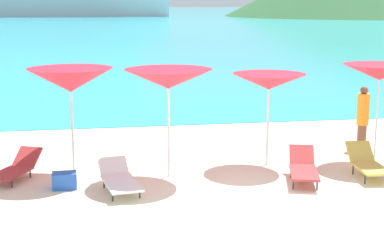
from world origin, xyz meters
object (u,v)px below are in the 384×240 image
(lounge_chair_0, at_px, (119,179))
(cooler_box, at_px, (65,181))
(lounge_chair_6, at_px, (303,167))
(beachgoer_2, at_px, (363,116))
(umbrella_2, at_px, (168,79))
(lounge_chair_3, at_px, (367,163))
(umbrella_1, at_px, (70,80))
(umbrella_3, at_px, (269,82))
(umbrella_4, at_px, (380,72))
(lounge_chair_4, at_px, (16,168))

(lounge_chair_0, height_order, cooler_box, lounge_chair_0)
(lounge_chair_6, bearing_deg, beachgoer_2, 60.57)
(lounge_chair_0, bearing_deg, beachgoer_2, 11.52)
(umbrella_2, xyz_separation_m, lounge_chair_3, (4.36, -0.73, -1.87))
(lounge_chair_0, distance_m, lounge_chair_3, 5.50)
(lounge_chair_3, distance_m, cooler_box, 6.63)
(umbrella_1, bearing_deg, umbrella_2, -16.13)
(umbrella_3, distance_m, beachgoer_2, 3.32)
(umbrella_3, relative_size, umbrella_4, 0.92)
(umbrella_2, bearing_deg, umbrella_3, 13.60)
(lounge_chair_3, bearing_deg, lounge_chair_4, 176.56)
(lounge_chair_0, relative_size, lounge_chair_4, 1.07)
(lounge_chair_3, relative_size, lounge_chair_4, 0.93)
(beachgoer_2, distance_m, cooler_box, 7.97)
(umbrella_2, bearing_deg, lounge_chair_3, -9.53)
(umbrella_2, distance_m, umbrella_4, 5.14)
(lounge_chair_3, bearing_deg, beachgoer_2, 71.78)
(lounge_chair_0, xyz_separation_m, lounge_chair_6, (3.97, -0.00, 0.05))
(lounge_chair_0, relative_size, beachgoer_2, 1.04)
(umbrella_2, distance_m, lounge_chair_4, 3.87)
(lounge_chair_0, distance_m, beachgoer_2, 7.01)
(umbrella_4, xyz_separation_m, lounge_chair_4, (-8.46, -0.08, -1.92))
(umbrella_4, height_order, lounge_chair_3, umbrella_4)
(lounge_chair_6, bearing_deg, cooler_box, -167.73)
(lounge_chair_3, xyz_separation_m, lounge_chair_6, (-1.53, -0.10, -0.01))
(umbrella_1, distance_m, umbrella_2, 2.19)
(umbrella_2, xyz_separation_m, umbrella_4, (5.12, 0.43, -0.00))
(lounge_chair_4, bearing_deg, lounge_chair_6, 13.40)
(umbrella_2, bearing_deg, cooler_box, -167.53)
(umbrella_1, relative_size, umbrella_2, 1.00)
(umbrella_4, relative_size, lounge_chair_3, 1.58)
(umbrella_4, xyz_separation_m, cooler_box, (-7.38, -0.93, -2.01))
(umbrella_2, distance_m, beachgoer_2, 5.78)
(lounge_chair_4, bearing_deg, umbrella_3, 26.59)
(lounge_chair_4, bearing_deg, lounge_chair_0, -3.95)
(cooler_box, bearing_deg, umbrella_3, 12.11)
(umbrella_3, bearing_deg, umbrella_1, 179.80)
(lounge_chair_3, relative_size, cooler_box, 3.00)
(lounge_chair_6, height_order, beachgoer_2, beachgoer_2)
(lounge_chair_0, bearing_deg, umbrella_4, 1.78)
(cooler_box, bearing_deg, umbrella_1, 80.70)
(umbrella_1, xyz_separation_m, lounge_chair_0, (0.96, -1.43, -1.88))
(umbrella_1, relative_size, umbrella_3, 1.10)
(umbrella_1, bearing_deg, cooler_box, -98.35)
(lounge_chair_0, xyz_separation_m, cooler_box, (-1.12, 0.33, -0.08))
(umbrella_2, relative_size, lounge_chair_3, 1.60)
(umbrella_2, height_order, cooler_box, umbrella_2)
(umbrella_3, relative_size, lounge_chair_4, 1.35)
(lounge_chair_3, xyz_separation_m, lounge_chair_4, (-7.70, 1.08, -0.06))
(umbrella_3, bearing_deg, umbrella_2, -166.40)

